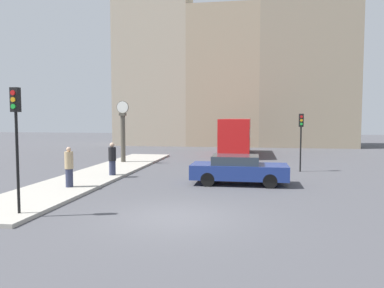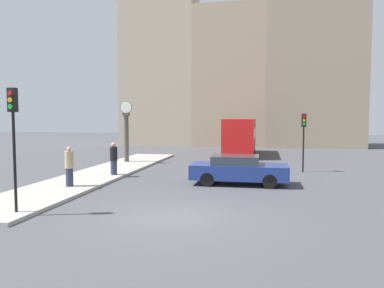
{
  "view_description": "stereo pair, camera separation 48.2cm",
  "coord_description": "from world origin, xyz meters",
  "views": [
    {
      "loc": [
        2.43,
        -11.45,
        3.17
      ],
      "look_at": [
        -0.44,
        6.02,
        1.9
      ],
      "focal_mm": 35.0,
      "sensor_mm": 36.0,
      "label": 1
    },
    {
      "loc": [
        2.9,
        -11.36,
        3.17
      ],
      "look_at": [
        -0.44,
        6.02,
        1.9
      ],
      "focal_mm": 35.0,
      "sensor_mm": 36.0,
      "label": 2
    }
  ],
  "objects": [
    {
      "name": "ground_plane",
      "position": [
        0.0,
        0.0,
        0.0
      ],
      "size": [
        120.0,
        120.0,
        0.0
      ],
      "primitive_type": "plane",
      "color": "#47474C"
    },
    {
      "name": "sidewalk_corner",
      "position": [
        -5.88,
        8.07,
        0.07
      ],
      "size": [
        3.14,
        20.14,
        0.13
      ],
      "primitive_type": "cube",
      "color": "#A39E93",
      "rests_on": "ground_plane"
    },
    {
      "name": "building_row",
      "position": [
        0.02,
        30.44,
        9.28
      ],
      "size": [
        26.05,
        5.0,
        19.82
      ],
      "color": "#B7A88E",
      "rests_on": "ground_plane"
    },
    {
      "name": "sedan_car",
      "position": [
        1.75,
        6.25,
        0.71
      ],
      "size": [
        4.52,
        1.89,
        1.37
      ],
      "color": "navy",
      "rests_on": "ground_plane"
    },
    {
      "name": "bus_distant",
      "position": [
        0.97,
        20.09,
        1.71
      ],
      "size": [
        2.37,
        7.89,
        3.02
      ],
      "color": "red",
      "rests_on": "ground_plane"
    },
    {
      "name": "traffic_light_near",
      "position": [
        -4.88,
        -0.82,
        2.96
      ],
      "size": [
        0.26,
        0.24,
        3.96
      ],
      "color": "black",
      "rests_on": "sidewalk_corner"
    },
    {
      "name": "traffic_light_far",
      "position": [
        5.15,
        10.94,
        2.43
      ],
      "size": [
        0.26,
        0.24,
        3.37
      ],
      "color": "black",
      "rests_on": "ground_plane"
    },
    {
      "name": "street_clock",
      "position": [
        -6.32,
        12.82,
        2.17
      ],
      "size": [
        0.84,
        0.4,
        4.14
      ],
      "color": "#4C473D",
      "rests_on": "sidewalk_corner"
    },
    {
      "name": "pedestrian_black_jacket",
      "position": [
        -4.87,
        7.13,
        0.98
      ],
      "size": [
        0.4,
        0.4,
        1.71
      ],
      "color": "#2D334C",
      "rests_on": "sidewalk_corner"
    },
    {
      "name": "pedestrian_tan_coat",
      "position": [
        -5.47,
        3.62,
        1.0
      ],
      "size": [
        0.37,
        0.37,
        1.75
      ],
      "color": "#2D334C",
      "rests_on": "sidewalk_corner"
    }
  ]
}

